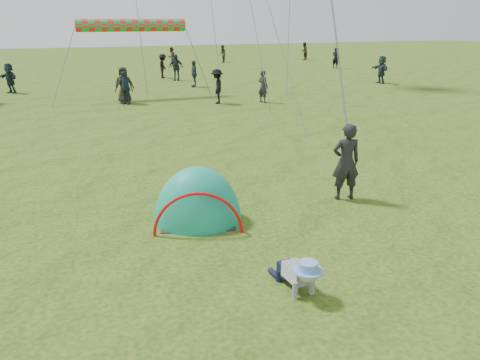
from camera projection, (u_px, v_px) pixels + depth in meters
name	position (u px, v px, depth m)	size (l,w,h in m)	color
ground	(332.00, 268.00, 7.83)	(140.00, 140.00, 0.00)	#14430B
crawling_toddler	(299.00, 273.00, 7.08)	(0.57, 0.82, 0.63)	black
popup_tent	(198.00, 220.00, 9.70)	(1.79, 1.48, 2.32)	#129459
standing_adult	(346.00, 162.00, 10.60)	(0.65, 0.43, 1.78)	black
crowd_person_0	(263.00, 86.00, 23.22)	(0.58, 0.38, 1.58)	#232228
crowd_person_1	(222.00, 54.00, 44.84)	(0.79, 0.62, 1.62)	#443329
crowd_person_2	(194.00, 74.00, 28.60)	(0.93, 0.39, 1.58)	#2E3C4A
crowd_person_3	(163.00, 66.00, 32.89)	(1.07, 0.62, 1.66)	black
crowd_person_4	(124.00, 85.00, 23.02)	(0.87, 0.56, 1.77)	#2B251D
crowd_person_5	(381.00, 70.00, 30.16)	(1.63, 0.52, 1.75)	#1F3037
crowd_person_7	(304.00, 51.00, 47.77)	(0.85, 0.66, 1.74)	black
crowd_person_8	(125.00, 88.00, 22.75)	(0.94, 0.39, 1.60)	#22343F
crowd_person_9	(217.00, 86.00, 22.88)	(1.08, 0.62, 1.68)	black
crowd_person_11	(10.00, 78.00, 26.17)	(1.54, 0.49, 1.66)	#19252E
crowd_person_12	(336.00, 58.00, 39.55)	(0.62, 0.41, 1.69)	black
crowd_person_13	(171.00, 57.00, 41.10)	(0.80, 0.62, 1.65)	#372B23
crowd_person_14	(176.00, 67.00, 31.57)	(1.02, 0.42, 1.74)	#1C2C32
rainbow_tube_kite	(132.00, 25.00, 24.10)	(0.64, 0.64, 5.56)	red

